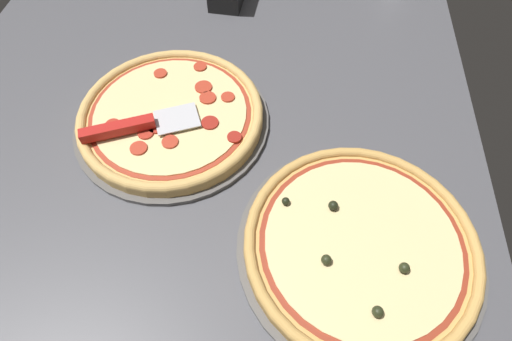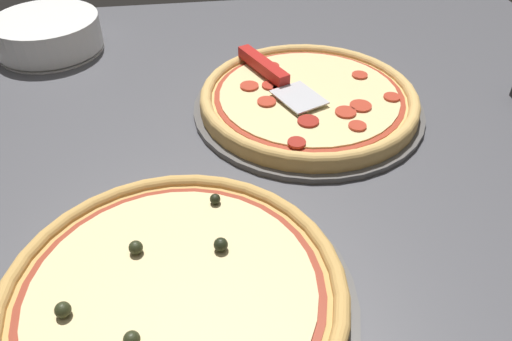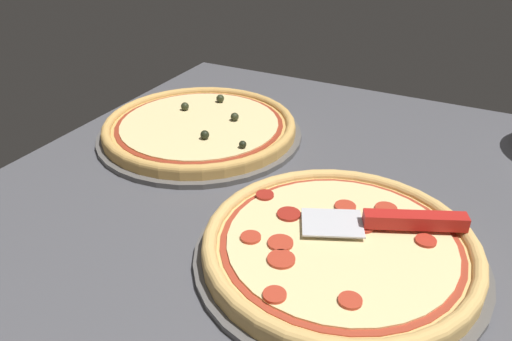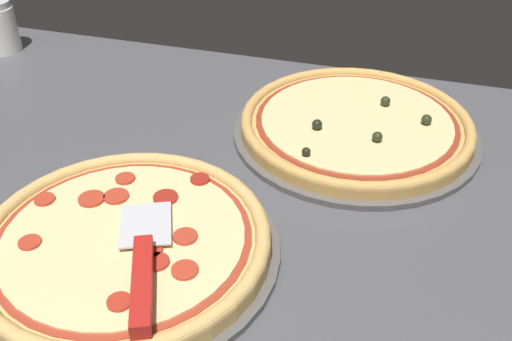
# 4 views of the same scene
# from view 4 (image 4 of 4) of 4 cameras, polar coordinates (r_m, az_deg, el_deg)

# --- Properties ---
(ground_plane) EXTENTS (1.26, 1.15, 0.04)m
(ground_plane) POSITION_cam_4_polar(r_m,az_deg,el_deg) (0.83, -9.84, -6.88)
(ground_plane) COLOR #4C4C51
(pizza_pan_front) EXTENTS (0.40, 0.40, 0.01)m
(pizza_pan_front) POSITION_cam_4_polar(r_m,az_deg,el_deg) (0.79, -12.26, -7.60)
(pizza_pan_front) COLOR #565451
(pizza_pan_front) RESTS_ON ground_plane
(pizza_front) EXTENTS (0.37, 0.37, 0.03)m
(pizza_front) POSITION_cam_4_polar(r_m,az_deg,el_deg) (0.78, -12.44, -6.50)
(pizza_front) COLOR #DBAD60
(pizza_front) RESTS_ON pizza_pan_front
(pizza_pan_back) EXTENTS (0.41, 0.41, 0.01)m
(pizza_pan_back) POSITION_cam_4_polar(r_m,az_deg,el_deg) (1.02, 9.42, 3.59)
(pizza_pan_back) COLOR #565451
(pizza_pan_back) RESTS_ON ground_plane
(pizza_back) EXTENTS (0.38, 0.38, 0.04)m
(pizza_back) POSITION_cam_4_polar(r_m,az_deg,el_deg) (1.01, 9.52, 4.47)
(pizza_back) COLOR tan
(pizza_back) RESTS_ON pizza_pan_back
(serving_spatula) EXTENTS (0.13, 0.22, 0.02)m
(serving_spatula) POSITION_cam_4_polar(r_m,az_deg,el_deg) (0.70, -10.73, -9.49)
(serving_spatula) COLOR silver
(serving_spatula) RESTS_ON pizza_front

